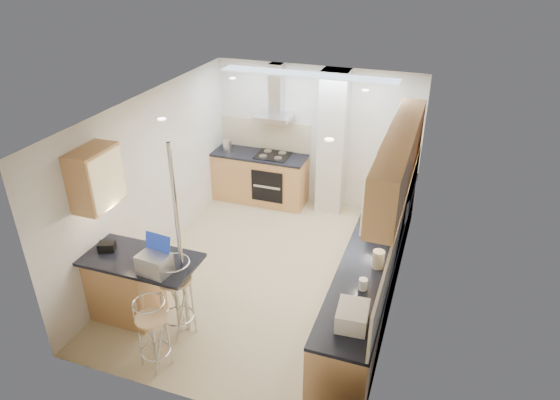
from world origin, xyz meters
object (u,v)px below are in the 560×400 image
(microwave, at_px, (388,216))
(bar_stool_end, at_px, (177,297))
(bread_bin, at_px, (352,316))
(laptop, at_px, (154,264))
(bar_stool_near, at_px, (153,334))

(microwave, height_order, bar_stool_end, microwave)
(bread_bin, bearing_deg, laptop, 173.90)
(microwave, distance_m, bread_bin, 2.02)
(laptop, bearing_deg, bar_stool_near, -61.64)
(bar_stool_near, distance_m, bread_bin, 2.23)
(bar_stool_end, height_order, bread_bin, bread_bin)
(microwave, height_order, bar_stool_near, microwave)
(bar_stool_near, xyz_separation_m, bar_stool_end, (-0.03, 0.57, 0.07))
(microwave, distance_m, bar_stool_end, 2.91)
(microwave, distance_m, bar_stool_near, 3.29)
(microwave, bearing_deg, bar_stool_near, 145.63)
(laptop, height_order, bar_stool_near, laptop)
(microwave, height_order, bread_bin, microwave)
(bar_stool_near, xyz_separation_m, bread_bin, (2.13, 0.37, 0.56))
(laptop, distance_m, bread_bin, 2.31)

